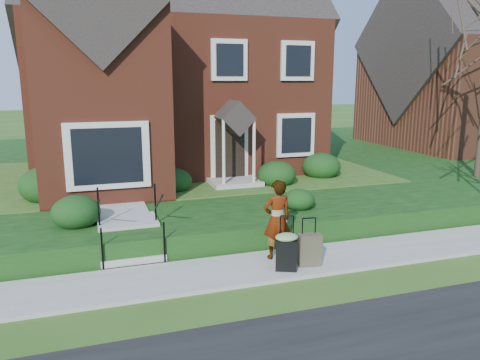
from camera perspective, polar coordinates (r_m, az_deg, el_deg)
name	(u,v)px	position (r m, az deg, el deg)	size (l,w,h in m)	color
ground	(258,269)	(10.22, 2.15, -10.81)	(120.00, 120.00, 0.00)	#2D5119
sidewalk	(258,267)	(10.21, 2.15, -10.60)	(60.00, 1.60, 0.08)	#9E9B93
terrace	(257,162)	(21.35, 2.06, 2.20)	(44.00, 20.00, 0.60)	#10360E
walkway	(119,196)	(14.24, -14.49, -1.87)	(1.20, 6.00, 0.06)	#9E9B93
main_house	(166,45)	(18.73, -9.03, 15.92)	(10.40, 10.20, 9.40)	brown
neighbour_house	(476,54)	(27.69, 26.79, 13.51)	(9.40, 8.00, 9.20)	brown
front_steps	(130,234)	(11.25, -13.31, -6.37)	(1.40, 2.02, 1.50)	#9E9B93
foundation_shrubs	(187,178)	(14.24, -6.53, 0.24)	(10.45, 4.65, 1.10)	black
woman	(277,219)	(10.35, 4.53, -4.81)	(0.65, 0.43, 1.79)	#999999
suitcase_black	(286,249)	(9.86, 5.68, -8.41)	(0.60, 0.56, 1.17)	black
suitcase_olive	(309,250)	(10.21, 8.46, -8.39)	(0.51, 0.33, 1.04)	#4A4631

